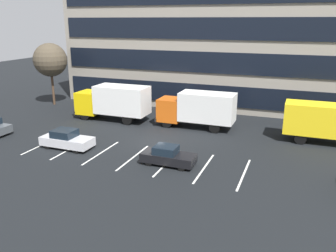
{
  "coord_description": "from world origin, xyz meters",
  "views": [
    {
      "loc": [
        11.46,
        -26.24,
        10.07
      ],
      "look_at": [
        1.17,
        0.44,
        1.4
      ],
      "focal_mm": 37.53,
      "sensor_mm": 36.0,
      "label": 1
    }
  ],
  "objects_px": {
    "box_truck_yellow": "(114,101)",
    "sedan_silver": "(67,139)",
    "sedan_black": "(168,156)",
    "bare_tree": "(50,60)",
    "box_truck_yellow_all": "(327,122)",
    "box_truck_orange": "(197,108)"
  },
  "relations": [
    {
      "from": "box_truck_orange",
      "to": "sedan_black",
      "type": "height_order",
      "value": "box_truck_orange"
    },
    {
      "from": "bare_tree",
      "to": "sedan_black",
      "type": "bearing_deg",
      "value": -32.19
    },
    {
      "from": "sedan_black",
      "to": "bare_tree",
      "type": "xyz_separation_m",
      "value": [
        -19.96,
        12.57,
        4.8
      ]
    },
    {
      "from": "box_truck_yellow",
      "to": "sedan_silver",
      "type": "height_order",
      "value": "box_truck_yellow"
    },
    {
      "from": "box_truck_yellow_all",
      "to": "box_truck_orange",
      "type": "distance_m",
      "value": 11.4
    },
    {
      "from": "box_truck_yellow",
      "to": "sedan_silver",
      "type": "distance_m",
      "value": 8.86
    },
    {
      "from": "box_truck_orange",
      "to": "box_truck_yellow",
      "type": "bearing_deg",
      "value": -176.81
    },
    {
      "from": "box_truck_yellow_all",
      "to": "bare_tree",
      "type": "distance_m",
      "value": 31.13
    },
    {
      "from": "box_truck_yellow_all",
      "to": "sedan_black",
      "type": "xyz_separation_m",
      "value": [
        -10.77,
        -9.08,
        -1.23
      ]
    },
    {
      "from": "sedan_silver",
      "to": "box_truck_yellow_all",
      "type": "bearing_deg",
      "value": 24.06
    },
    {
      "from": "box_truck_yellow",
      "to": "box_truck_orange",
      "type": "bearing_deg",
      "value": 3.19
    },
    {
      "from": "box_truck_orange",
      "to": "sedan_silver",
      "type": "bearing_deg",
      "value": -132.07
    },
    {
      "from": "box_truck_yellow",
      "to": "sedan_silver",
      "type": "relative_size",
      "value": 1.84
    },
    {
      "from": "box_truck_orange",
      "to": "sedan_black",
      "type": "relative_size",
      "value": 1.93
    },
    {
      "from": "box_truck_yellow_all",
      "to": "box_truck_orange",
      "type": "relative_size",
      "value": 0.96
    },
    {
      "from": "sedan_silver",
      "to": "bare_tree",
      "type": "bearing_deg",
      "value": 131.82
    },
    {
      "from": "sedan_silver",
      "to": "box_truck_yellow",
      "type": "bearing_deg",
      "value": 93.49
    },
    {
      "from": "sedan_black",
      "to": "bare_tree",
      "type": "height_order",
      "value": "bare_tree"
    },
    {
      "from": "box_truck_yellow_all",
      "to": "bare_tree",
      "type": "bearing_deg",
      "value": 173.53
    },
    {
      "from": "box_truck_yellow",
      "to": "box_truck_yellow_all",
      "type": "distance_m",
      "value": 20.26
    },
    {
      "from": "box_truck_orange",
      "to": "bare_tree",
      "type": "height_order",
      "value": "bare_tree"
    },
    {
      "from": "box_truck_yellow",
      "to": "box_truck_yellow_all",
      "type": "relative_size",
      "value": 1.09
    }
  ]
}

